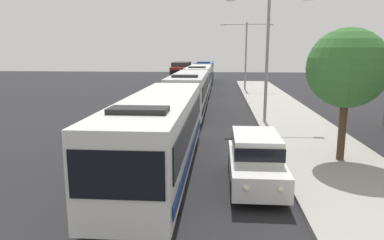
# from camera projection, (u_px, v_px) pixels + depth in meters

# --- Properties ---
(bus_lead) EXTENTS (2.58, 12.20, 3.21)m
(bus_lead) POSITION_uv_depth(u_px,v_px,m) (160.00, 131.00, 14.33)
(bus_lead) COLOR silver
(bus_lead) RESTS_ON ground_plane
(bus_second_in_line) EXTENTS (2.58, 11.71, 3.21)m
(bus_second_in_line) POSITION_uv_depth(u_px,v_px,m) (189.00, 91.00, 27.89)
(bus_second_in_line) COLOR silver
(bus_second_in_line) RESTS_ON ground_plane
(bus_middle) EXTENTS (2.58, 12.10, 3.21)m
(bus_middle) POSITION_uv_depth(u_px,v_px,m) (199.00, 78.00, 40.63)
(bus_middle) COLOR silver
(bus_middle) RESTS_ON ground_plane
(bus_fourth_in_line) EXTENTS (2.58, 12.23, 3.21)m
(bus_fourth_in_line) POSITION_uv_depth(u_px,v_px,m) (205.00, 71.00, 54.15)
(bus_fourth_in_line) COLOR #284C8C
(bus_fourth_in_line) RESTS_ON ground_plane
(white_suv) EXTENTS (1.86, 4.75, 1.90)m
(white_suv) POSITION_uv_depth(u_px,v_px,m) (256.00, 158.00, 12.96)
(white_suv) COLOR white
(white_suv) RESTS_ON ground_plane
(box_truck_oncoming) EXTENTS (2.35, 7.53, 3.15)m
(box_truck_oncoming) POSITION_uv_depth(u_px,v_px,m) (181.00, 72.00, 51.96)
(box_truck_oncoming) COLOR maroon
(box_truck_oncoming) RESTS_ON ground_plane
(streetlamp_mid) EXTENTS (5.42, 0.28, 8.14)m
(streetlamp_mid) POSITION_uv_depth(u_px,v_px,m) (268.00, 46.00, 23.17)
(streetlamp_mid) COLOR gray
(streetlamp_mid) RESTS_ON sidewalk
(streetlamp_far) EXTENTS (6.18, 0.28, 7.90)m
(streetlamp_far) POSITION_uv_depth(u_px,v_px,m) (246.00, 49.00, 42.68)
(streetlamp_far) COLOR gray
(streetlamp_far) RESTS_ON sidewalk
(roadside_tree) EXTENTS (3.34, 3.34, 5.64)m
(roadside_tree) POSITION_uv_depth(u_px,v_px,m) (347.00, 68.00, 14.97)
(roadside_tree) COLOR #4C3823
(roadside_tree) RESTS_ON sidewalk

